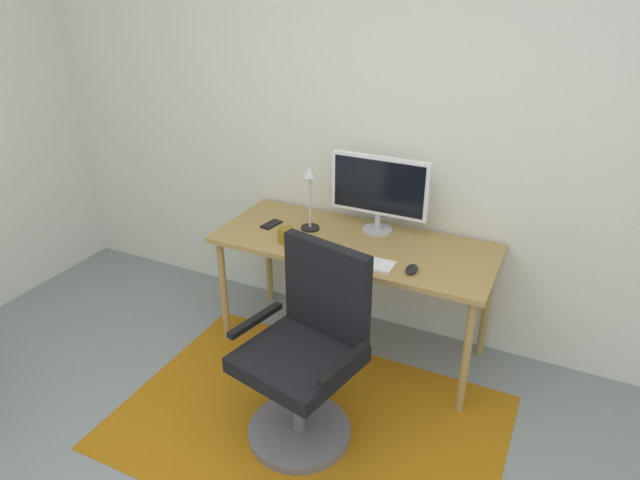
% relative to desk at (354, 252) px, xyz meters
% --- Properties ---
extents(wall_back, '(6.00, 0.10, 2.60)m').
position_rel_desk_xyz_m(wall_back, '(0.14, 0.41, 0.63)').
color(wall_back, silver).
rests_on(wall_back, ground).
extents(area_rug, '(1.97, 1.36, 0.01)m').
position_rel_desk_xyz_m(area_rug, '(0.05, -0.71, -0.67)').
color(area_rug, '#A0610E').
rests_on(area_rug, ground).
extents(desk, '(1.62, 0.67, 0.74)m').
position_rel_desk_xyz_m(desk, '(0.00, 0.00, 0.00)').
color(desk, '#A28146').
rests_on(desk, ground).
extents(monitor, '(0.59, 0.18, 0.46)m').
position_rel_desk_xyz_m(monitor, '(0.07, 0.20, 0.34)').
color(monitor, '#B2B2B7').
rests_on(monitor, desk).
extents(keyboard, '(0.43, 0.13, 0.02)m').
position_rel_desk_xyz_m(keyboard, '(0.09, -0.22, 0.08)').
color(keyboard, white).
rests_on(keyboard, desk).
extents(computer_mouse, '(0.06, 0.10, 0.03)m').
position_rel_desk_xyz_m(computer_mouse, '(0.41, -0.20, 0.08)').
color(computer_mouse, black).
rests_on(computer_mouse, desk).
extents(coffee_cup, '(0.09, 0.09, 0.09)m').
position_rel_desk_xyz_m(coffee_cup, '(-0.36, -0.17, 0.11)').
color(coffee_cup, '#8A6310').
rests_on(coffee_cup, desk).
extents(cell_phone, '(0.09, 0.15, 0.01)m').
position_rel_desk_xyz_m(cell_phone, '(-0.55, -0.01, 0.07)').
color(cell_phone, black).
rests_on(cell_phone, desk).
extents(desk_lamp, '(0.11, 0.11, 0.39)m').
position_rel_desk_xyz_m(desk_lamp, '(-0.31, 0.04, 0.32)').
color(desk_lamp, black).
rests_on(desk_lamp, desk).
extents(office_chair, '(0.65, 0.60, 1.01)m').
position_rel_desk_xyz_m(office_chair, '(0.07, -0.75, -0.23)').
color(office_chair, slate).
rests_on(office_chair, ground).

